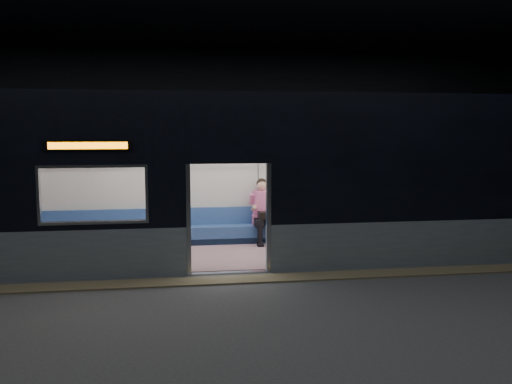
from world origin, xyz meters
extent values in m
cube|color=#47494C|center=(0.00, 0.00, -0.01)|extent=(24.00, 14.00, 0.01)
cube|color=black|center=(0.00, 6.98, 2.50)|extent=(24.00, 0.04, 5.00)
cube|color=black|center=(0.00, -6.98, 2.50)|extent=(24.00, 0.04, 5.00)
cube|color=#8C7F59|center=(0.00, 0.55, 0.01)|extent=(22.80, 0.50, 0.03)
cube|color=#8C9FA7|center=(4.85, 1.06, 0.45)|extent=(8.30, 0.12, 0.90)
cube|color=black|center=(4.85, 1.06, 2.05)|extent=(8.30, 0.12, 2.30)
cube|color=black|center=(0.00, 1.06, 2.62)|extent=(1.40, 0.12, 1.15)
cube|color=#B7BABC|center=(-0.74, 1.06, 1.02)|extent=(0.08, 0.14, 2.05)
cube|color=#B7BABC|center=(0.74, 1.06, 1.02)|extent=(0.08, 0.14, 2.05)
cube|color=black|center=(-2.45, 0.98, 2.39)|extent=(1.50, 0.04, 0.18)
cube|color=orange|center=(-2.45, 0.97, 2.39)|extent=(1.34, 0.03, 0.12)
cube|color=beige|center=(0.00, 3.94, 1.60)|extent=(18.00, 0.12, 3.20)
cube|color=black|center=(0.00, 2.50, 3.28)|extent=(18.00, 3.00, 0.15)
cube|color=gray|center=(0.00, 2.50, 0.02)|extent=(17.76, 2.76, 0.04)
cube|color=beige|center=(0.00, 2.50, 2.35)|extent=(17.76, 2.76, 0.10)
cube|color=navy|center=(0.00, 3.62, 0.24)|extent=(11.00, 0.48, 0.41)
cube|color=navy|center=(0.00, 3.81, 0.65)|extent=(11.00, 0.10, 0.40)
cube|color=#7B5A62|center=(-3.30, 1.41, 0.24)|extent=(4.40, 0.48, 0.41)
cube|color=#7B5A62|center=(3.30, 1.41, 0.24)|extent=(4.40, 0.48, 0.41)
cylinder|color=silver|center=(-0.95, 1.37, 1.17)|extent=(0.04, 0.04, 2.26)
cylinder|color=silver|center=(-0.95, 3.63, 1.17)|extent=(0.04, 0.04, 2.26)
cylinder|color=silver|center=(0.95, 1.37, 1.17)|extent=(0.04, 0.04, 2.26)
cylinder|color=silver|center=(0.95, 3.63, 1.17)|extent=(0.04, 0.04, 2.26)
cylinder|color=silver|center=(0.00, 3.58, 1.95)|extent=(11.00, 0.03, 0.03)
cube|color=black|center=(0.92, 3.37, 0.54)|extent=(0.19, 0.53, 0.18)
cube|color=black|center=(1.15, 3.37, 0.54)|extent=(0.19, 0.53, 0.18)
cylinder|color=black|center=(0.92, 3.13, 0.26)|extent=(0.12, 0.12, 0.43)
cylinder|color=black|center=(1.15, 3.13, 0.26)|extent=(0.12, 0.12, 0.43)
cube|color=#CE6291|center=(1.03, 3.59, 0.56)|extent=(0.45, 0.25, 0.22)
cylinder|color=#CE6291|center=(1.03, 3.62, 0.95)|extent=(0.44, 0.44, 0.58)
sphere|color=tan|center=(1.03, 3.60, 1.37)|extent=(0.24, 0.24, 0.24)
sphere|color=black|center=(1.03, 3.65, 1.41)|extent=(0.25, 0.25, 0.25)
cube|color=black|center=(1.07, 3.29, 0.71)|extent=(0.41, 0.38, 0.17)
cube|color=white|center=(3.23, 3.85, 1.47)|extent=(0.98, 0.03, 0.64)
camera|label=1|loc=(-0.99, -8.75, 2.67)|focal=38.00mm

